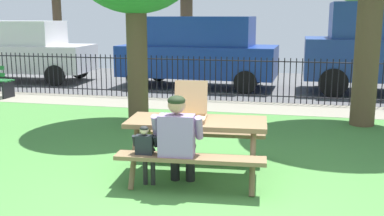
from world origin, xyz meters
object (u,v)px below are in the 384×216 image
object	(u,v)px
picnic_table_foreground	(197,133)
adult_at_table	(178,138)
parked_car_far_left	(23,50)
parked_car_left	(198,50)
pizza_box_open	(190,112)
child_at_table	(146,150)

from	to	relation	value
picnic_table_foreground	adult_at_table	bearing A→B (deg)	-103.29
adult_at_table	parked_car_far_left	world-z (taller)	parked_car_far_left
adult_at_table	parked_car_left	distance (m)	8.21
picnic_table_foreground	pizza_box_open	bearing A→B (deg)	170.95
picnic_table_foreground	parked_car_far_left	world-z (taller)	parked_car_far_left
pizza_box_open	picnic_table_foreground	bearing A→B (deg)	-9.05
picnic_table_foreground	parked_car_left	size ratio (longest dim) A/B	0.41
pizza_box_open	adult_at_table	bearing A→B (deg)	-92.07
child_at_table	parked_car_left	bearing A→B (deg)	97.60
picnic_table_foreground	pizza_box_open	world-z (taller)	pizza_box_open
pizza_box_open	parked_car_far_left	size ratio (longest dim) A/B	0.13
picnic_table_foreground	child_at_table	size ratio (longest dim) A/B	2.34
pizza_box_open	parked_car_far_left	xyz separation A→B (m)	(-7.32, 7.54, 0.14)
parked_car_far_left	picnic_table_foreground	bearing A→B (deg)	-45.50
adult_at_table	parked_car_far_left	size ratio (longest dim) A/B	0.26
pizza_box_open	adult_at_table	distance (m)	0.57
picnic_table_foreground	parked_car_left	distance (m)	7.74
pizza_box_open	parked_car_left	xyz separation A→B (m)	(-1.49, 7.54, 0.24)
pizza_box_open	child_at_table	bearing A→B (deg)	-124.81
adult_at_table	parked_car_left	xyz separation A→B (m)	(-1.47, 8.07, 0.44)
parked_car_left	picnic_table_foreground	bearing A→B (deg)	-78.08
pizza_box_open	parked_car_left	world-z (taller)	parked_car_left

